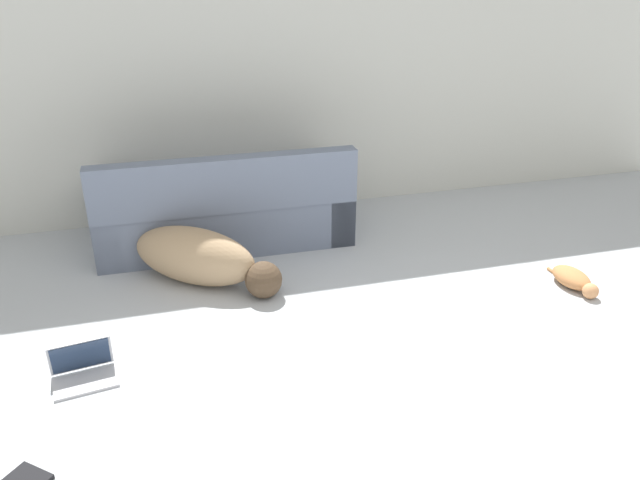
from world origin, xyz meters
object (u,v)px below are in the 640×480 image
(couch, at_px, (224,211))
(cat, at_px, (574,279))
(dog, at_px, (201,258))
(laptop_open, at_px, (83,367))

(couch, relative_size, cat, 3.99)
(couch, distance_m, cat, 2.70)
(dog, height_order, cat, dog)
(cat, xyz_separation_m, laptop_open, (-3.28, -0.16, 0.01))
(couch, relative_size, dog, 1.68)
(cat, bearing_deg, couch, -126.43)
(couch, bearing_deg, laptop_open, 58.33)
(dog, bearing_deg, couch, 107.71)
(dog, bearing_deg, cat, 21.54)
(couch, xyz_separation_m, laptop_open, (-1.01, -1.61, -0.19))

